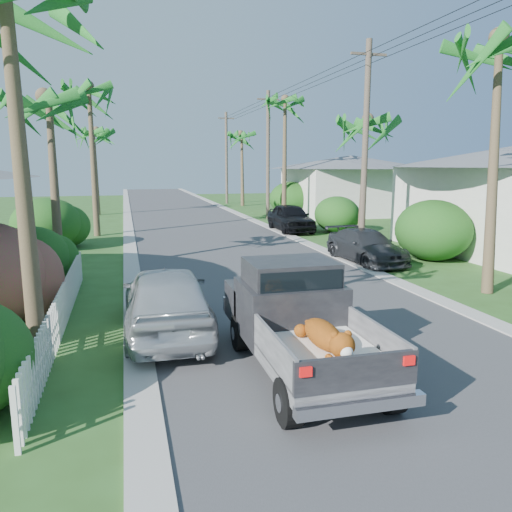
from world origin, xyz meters
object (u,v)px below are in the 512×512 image
object	(u,v)px
palm_l_c	(89,88)
palm_r_b	(366,120)
parked_car_rm	(366,246)
palm_r_a	(504,40)
palm_r_d	(242,134)
utility_pole_c	(268,155)
parked_car_rf	(291,218)
palm_r_c	(285,100)
utility_pole_d	(227,157)
utility_pole_b	(365,148)
palm_l_b	(48,98)
pickup_truck	(295,316)
palm_l_d	(93,131)
parked_car_ln	(166,300)
house_right_far	(350,187)

from	to	relation	value
palm_l_c	palm_r_b	size ratio (longest dim) A/B	1.28
parked_car_rm	palm_r_a	world-z (taller)	palm_r_a
palm_r_b	palm_r_d	world-z (taller)	palm_r_d
utility_pole_c	parked_car_rf	bearing A→B (deg)	-94.92
palm_r_c	utility_pole_d	distance (m)	17.37
utility_pole_b	palm_l_c	bearing A→B (deg)	142.19
parked_car_rf	palm_r_a	xyz separation A→B (m)	(1.30, -15.03, 6.62)
palm_l_b	utility_pole_d	distance (m)	33.42
pickup_truck	palm_r_d	world-z (taller)	palm_r_d
palm_l_c	palm_r_b	xyz separation A→B (m)	(12.60, -7.00, -1.96)
parked_car_rm	palm_l_d	size ratio (longest dim) A/B	0.58
parked_car_rm	palm_r_b	distance (m)	6.69
palm_l_d	utility_pole_b	world-z (taller)	utility_pole_b
parked_car_rm	palm_r_d	distance (m)	29.41
pickup_truck	parked_car_ln	xyz separation A→B (m)	(-2.28, 2.48, -0.19)
palm_r_c	house_right_far	xyz separation A→B (m)	(6.80, 4.00, -5.99)
palm_l_c	palm_l_d	size ratio (longest dim) A/B	1.19
palm_r_a	utility_pole_d	xyz separation A→B (m)	(-0.70, 37.00, -2.82)
parked_car_rf	palm_l_c	xyz separation A→B (m)	(-11.00, 0.97, 7.11)
parked_car_ln	palm_l_c	xyz separation A→B (m)	(-2.40, 17.51, 7.10)
palm_l_b	utility_pole_c	xyz separation A→B (m)	(12.40, 16.00, -1.55)
parked_car_rm	parked_car_rf	xyz separation A→B (m)	(0.06, 9.75, 0.16)
parked_car_ln	palm_l_d	distance (m)	30.18
parked_car_ln	palm_r_d	world-z (taller)	palm_r_d
palm_l_c	utility_pole_d	size ratio (longest dim) A/B	1.02
pickup_truck	palm_r_a	size ratio (longest dim) A/B	0.59
parked_car_rf	palm_r_c	world-z (taller)	palm_r_c
parked_car_rf	parked_car_ln	size ratio (longest dim) A/B	0.99
palm_l_b	palm_l_c	size ratio (longest dim) A/B	0.80
palm_l_d	palm_r_c	xyz separation A→B (m)	(12.70, -8.00, 1.67)
palm_l_c	palm_r_c	size ratio (longest dim) A/B	0.98
palm_l_c	palm_r_a	size ratio (longest dim) A/B	1.06
palm_r_b	utility_pole_d	xyz separation A→B (m)	(-1.00, 28.00, -1.35)
palm_r_a	utility_pole_c	distance (m)	22.19
palm_l_b	utility_pole_b	size ratio (longest dim) A/B	0.82
parked_car_ln	palm_r_c	world-z (taller)	palm_r_c
parked_car_ln	utility_pole_c	world-z (taller)	utility_pole_c
palm_l_b	palm_r_d	xyz separation A→B (m)	(13.30, 28.00, 0.59)
parked_car_rf	pickup_truck	bearing A→B (deg)	-107.19
palm_l_b	palm_r_c	xyz separation A→B (m)	(13.00, 14.00, 1.96)
palm_r_a	palm_r_c	size ratio (longest dim) A/B	0.93
parked_car_ln	palm_r_a	size ratio (longest dim) A/B	0.55
palm_r_b	palm_r_d	distance (m)	25.01
house_right_far	utility_pole_d	world-z (taller)	utility_pole_d
palm_l_c	palm_r_d	distance (m)	21.95
parked_car_rm	parked_car_rf	distance (m)	9.76
parked_car_ln	utility_pole_d	bearing A→B (deg)	-102.44
palm_l_c	house_right_far	distance (m)	21.41
pickup_truck	parked_car_rm	xyz separation A→B (m)	(6.26, 9.26, -0.36)
palm_r_d	utility_pole_c	bearing A→B (deg)	-94.29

